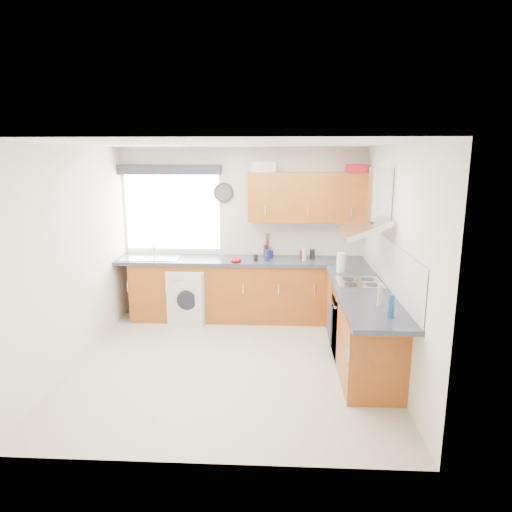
# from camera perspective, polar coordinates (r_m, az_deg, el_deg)

# --- Properties ---
(ground_plane) EXTENTS (3.60, 3.60, 0.00)m
(ground_plane) POSITION_cam_1_polar(r_m,az_deg,el_deg) (5.50, -3.14, -13.17)
(ground_plane) COLOR beige
(ceiling) EXTENTS (3.60, 3.60, 0.02)m
(ceiling) POSITION_cam_1_polar(r_m,az_deg,el_deg) (4.97, -3.49, 13.83)
(ceiling) COLOR white
(ceiling) RESTS_ON wall_back
(wall_back) EXTENTS (3.60, 0.02, 2.50)m
(wall_back) POSITION_cam_1_polar(r_m,az_deg,el_deg) (6.85, -1.68, 2.96)
(wall_back) COLOR silver
(wall_back) RESTS_ON ground_plane
(wall_front) EXTENTS (3.60, 0.02, 2.50)m
(wall_front) POSITION_cam_1_polar(r_m,az_deg,el_deg) (3.38, -6.61, -7.14)
(wall_front) COLOR silver
(wall_front) RESTS_ON ground_plane
(wall_left) EXTENTS (0.02, 3.60, 2.50)m
(wall_left) POSITION_cam_1_polar(r_m,az_deg,el_deg) (5.58, -22.01, -0.14)
(wall_left) COLOR silver
(wall_left) RESTS_ON ground_plane
(wall_right) EXTENTS (0.02, 3.60, 2.50)m
(wall_right) POSITION_cam_1_polar(r_m,az_deg,el_deg) (5.21, 16.77, -0.58)
(wall_right) COLOR silver
(wall_right) RESTS_ON ground_plane
(window) EXTENTS (1.40, 0.02, 1.10)m
(window) POSITION_cam_1_polar(r_m,az_deg,el_deg) (6.96, -10.39, 5.40)
(window) COLOR silver
(window) RESTS_ON wall_back
(window_blind) EXTENTS (1.50, 0.18, 0.14)m
(window_blind) POSITION_cam_1_polar(r_m,az_deg,el_deg) (6.83, -10.77, 10.56)
(window_blind) COLOR #2B2933
(window_blind) RESTS_ON wall_back
(splashback) EXTENTS (0.01, 3.00, 0.54)m
(splashback) POSITION_cam_1_polar(r_m,az_deg,el_deg) (5.51, 15.90, -0.59)
(splashback) COLOR white
(splashback) RESTS_ON wall_right
(base_cab_back) EXTENTS (3.00, 0.58, 0.86)m
(base_cab_back) POSITION_cam_1_polar(r_m,az_deg,el_deg) (6.76, -2.68, -4.31)
(base_cab_back) COLOR brown
(base_cab_back) RESTS_ON ground_plane
(base_cab_corner) EXTENTS (0.60, 0.60, 0.86)m
(base_cab_corner) POSITION_cam_1_polar(r_m,az_deg,el_deg) (6.79, 10.91, -4.46)
(base_cab_corner) COLOR brown
(base_cab_corner) RESTS_ON ground_plane
(base_cab_right) EXTENTS (0.58, 2.10, 0.86)m
(base_cab_right) POSITION_cam_1_polar(r_m,az_deg,el_deg) (5.53, 12.92, -8.51)
(base_cab_right) COLOR brown
(base_cab_right) RESTS_ON ground_plane
(worktop_back) EXTENTS (3.60, 0.62, 0.05)m
(worktop_back) POSITION_cam_1_polar(r_m,az_deg,el_deg) (6.63, -1.87, -0.58)
(worktop_back) COLOR #2C2E38
(worktop_back) RESTS_ON base_cab_back
(worktop_right) EXTENTS (0.62, 2.42, 0.05)m
(worktop_right) POSITION_cam_1_polar(r_m,az_deg,el_deg) (5.24, 13.33, -4.44)
(worktop_right) COLOR #2C2E38
(worktop_right) RESTS_ON base_cab_right
(sink) EXTENTS (0.84, 0.46, 0.10)m
(sink) POSITION_cam_1_polar(r_m,az_deg,el_deg) (6.85, -13.03, 0.09)
(sink) COLOR silver
(sink) RESTS_ON worktop_back
(oven) EXTENTS (0.56, 0.58, 0.85)m
(oven) POSITION_cam_1_polar(r_m,az_deg,el_deg) (5.67, 12.56, -8.02)
(oven) COLOR black
(oven) RESTS_ON ground_plane
(hob_plate) EXTENTS (0.52, 0.52, 0.01)m
(hob_plate) POSITION_cam_1_polar(r_m,az_deg,el_deg) (5.52, 12.80, -3.23)
(hob_plate) COLOR silver
(hob_plate) RESTS_ON worktop_right
(extractor_hood) EXTENTS (0.52, 0.78, 0.66)m
(extractor_hood) POSITION_cam_1_polar(r_m,az_deg,el_deg) (5.37, 14.29, 5.57)
(extractor_hood) COLOR silver
(extractor_hood) RESTS_ON wall_right
(upper_cabinets) EXTENTS (1.70, 0.35, 0.70)m
(upper_cabinets) POSITION_cam_1_polar(r_m,az_deg,el_deg) (6.60, 6.48, 7.34)
(upper_cabinets) COLOR brown
(upper_cabinets) RESTS_ON wall_back
(washing_machine) EXTENTS (0.61, 0.60, 0.78)m
(washing_machine) POSITION_cam_1_polar(r_m,az_deg,el_deg) (6.76, -8.20, -4.79)
(washing_machine) COLOR silver
(washing_machine) RESTS_ON ground_plane
(wall_clock) EXTENTS (0.29, 0.04, 0.29)m
(wall_clock) POSITION_cam_1_polar(r_m,az_deg,el_deg) (6.77, -4.09, 7.89)
(wall_clock) COLOR #2B2933
(wall_clock) RESTS_ON wall_back
(casserole) EXTENTS (0.39, 0.30, 0.15)m
(casserole) POSITION_cam_1_polar(r_m,az_deg,el_deg) (6.66, 0.83, 11.11)
(casserole) COLOR silver
(casserole) RESTS_ON upper_cabinets
(storage_box) EXTENTS (0.28, 0.24, 0.11)m
(storage_box) POSITION_cam_1_polar(r_m,az_deg,el_deg) (6.54, 12.42, 10.65)
(storage_box) COLOR red
(storage_box) RESTS_ON upper_cabinets
(utensil_pot) EXTENTS (0.12, 0.12, 0.14)m
(utensil_pot) POSITION_cam_1_polar(r_m,az_deg,el_deg) (6.78, 1.45, 0.56)
(utensil_pot) COLOR #7A685D
(utensil_pot) RESTS_ON worktop_back
(kitchen_roll) EXTENTS (0.12, 0.12, 0.25)m
(kitchen_roll) POSITION_cam_1_polar(r_m,az_deg,el_deg) (5.97, 10.60, -0.78)
(kitchen_roll) COLOR silver
(kitchen_roll) RESTS_ON worktop_right
(tomato_cluster) EXTENTS (0.15, 0.15, 0.06)m
(tomato_cluster) POSITION_cam_1_polar(r_m,az_deg,el_deg) (6.43, -2.53, -0.50)
(tomato_cluster) COLOR red
(tomato_cluster) RESTS_ON worktop_back
(jar_0) EXTENTS (0.04, 0.04, 0.14)m
(jar_0) POSITION_cam_1_polar(r_m,az_deg,el_deg) (6.60, 6.01, 0.11)
(jar_0) COLOR black
(jar_0) RESTS_ON worktop_back
(jar_1) EXTENTS (0.07, 0.07, 0.11)m
(jar_1) POSITION_cam_1_polar(r_m,az_deg,el_deg) (6.67, 1.86, 0.20)
(jar_1) COLOR #16174C
(jar_1) RESTS_ON worktop_back
(jar_2) EXTENTS (0.07, 0.07, 0.19)m
(jar_2) POSITION_cam_1_polar(r_m,az_deg,el_deg) (6.53, 6.07, 0.24)
(jar_2) COLOR #B6AA9B
(jar_2) RESTS_ON worktop_back
(jar_3) EXTENTS (0.07, 0.07, 0.10)m
(jar_3) POSITION_cam_1_polar(r_m,az_deg,el_deg) (6.47, -0.05, -0.23)
(jar_3) COLOR black
(jar_3) RESTS_ON worktop_back
(jar_4) EXTENTS (0.06, 0.06, 0.11)m
(jar_4) POSITION_cam_1_polar(r_m,az_deg,el_deg) (6.68, 5.72, 0.18)
(jar_4) COLOR maroon
(jar_4) RESTS_ON worktop_back
(jar_5) EXTENTS (0.07, 0.07, 0.16)m
(jar_5) POSITION_cam_1_polar(r_m,az_deg,el_deg) (6.47, 1.37, 0.06)
(jar_5) COLOR navy
(jar_5) RESTS_ON worktop_back
(jar_6) EXTENTS (0.07, 0.07, 0.13)m
(jar_6) POSITION_cam_1_polar(r_m,az_deg,el_deg) (6.69, 7.05, 0.26)
(jar_6) COLOR black
(jar_6) RESTS_ON worktop_back
(jar_7) EXTENTS (0.07, 0.07, 0.19)m
(jar_7) POSITION_cam_1_polar(r_m,az_deg,el_deg) (6.70, 1.23, 0.61)
(jar_7) COLOR #39141B
(jar_7) RESTS_ON worktop_back
(bottle_0) EXTENTS (0.05, 0.05, 0.22)m
(bottle_0) POSITION_cam_1_polar(r_m,az_deg,el_deg) (4.70, 15.22, -4.76)
(bottle_0) COLOR #B1A597
(bottle_0) RESTS_ON worktop_right
(bottle_1) EXTENTS (0.06, 0.06, 0.22)m
(bottle_1) POSITION_cam_1_polar(r_m,az_deg,el_deg) (4.41, 16.53, -6.01)
(bottle_1) COLOR navy
(bottle_1) RESTS_ON worktop_right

